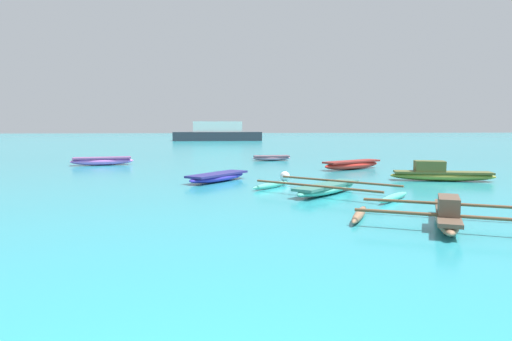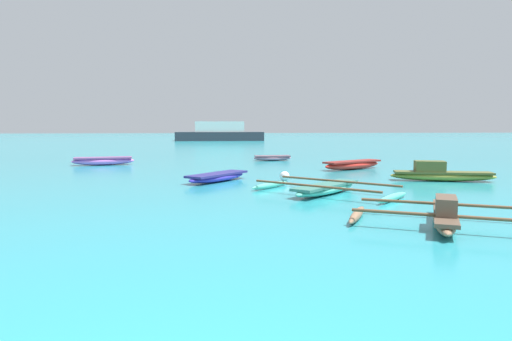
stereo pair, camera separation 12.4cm
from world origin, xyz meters
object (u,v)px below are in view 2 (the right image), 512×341
object	(u,v)px
moored_boat_2	(217,177)
moored_boat_3	(103,161)
moored_boat_6	(326,189)
moored_boat_1	(445,216)
moored_boat_4	(352,165)
distant_ferry	(220,133)
mooring_buoy_0	(285,176)
moored_boat_5	(440,174)
moored_boat_0	(272,158)

from	to	relation	value
moored_boat_2	moored_boat_3	distance (m)	9.74
moored_boat_3	moored_boat_6	xyz separation A→B (m)	(9.33, -11.16, -0.07)
moored_boat_1	moored_boat_4	xyz separation A→B (m)	(1.80, 12.28, 0.01)
moored_boat_3	distant_ferry	size ratio (longest dim) A/B	0.28
moored_boat_3	mooring_buoy_0	distance (m)	11.62
moored_boat_4	distant_ferry	xyz separation A→B (m)	(-5.82, 41.16, 0.84)
distant_ferry	moored_boat_6	bearing A→B (deg)	-86.94
distant_ferry	moored_boat_1	bearing A→B (deg)	-85.70
moored_boat_5	moored_boat_2	bearing A→B (deg)	-170.03
moored_boat_1	distant_ferry	xyz separation A→B (m)	(-4.01, 53.44, 0.85)
moored_boat_4	moored_boat_6	distance (m)	8.28
moored_boat_4	mooring_buoy_0	bearing A→B (deg)	-163.06
moored_boat_3	distant_ferry	distance (m)	38.24
moored_boat_1	moored_boat_2	world-z (taller)	moored_boat_1
moored_boat_6	moored_boat_2	bearing A→B (deg)	86.80
moored_boat_1	moored_boat_0	bearing A→B (deg)	30.45
moored_boat_5	moored_boat_3	bearing A→B (deg)	164.57
mooring_buoy_0	moored_boat_4	bearing A→B (deg)	47.41
moored_boat_0	moored_boat_3	world-z (taller)	moored_boat_3
moored_boat_1	mooring_buoy_0	distance (m)	8.24
moored_boat_6	distant_ferry	bearing A→B (deg)	46.22
mooring_buoy_0	moored_boat_6	bearing A→B (deg)	-76.72
moored_boat_2	moored_boat_3	bearing A→B (deg)	76.66
moored_boat_5	distant_ferry	world-z (taller)	distant_ferry
mooring_buoy_0	distant_ferry	world-z (taller)	distant_ferry
moored_boat_5	mooring_buoy_0	bearing A→B (deg)	-170.14
moored_boat_2	distant_ferry	size ratio (longest dim) A/B	0.25
moored_boat_0	moored_boat_6	distance (m)	13.33
moored_boat_0	distant_ferry	bearing A→B (deg)	90.51
moored_boat_4	moored_boat_5	bearing A→B (deg)	-98.56
moored_boat_1	moored_boat_4	size ratio (longest dim) A/B	1.25
mooring_buoy_0	distant_ferry	xyz separation A→B (m)	(-1.83, 45.49, 0.88)
moored_boat_0	moored_boat_2	distance (m)	10.41
moored_boat_0	moored_boat_2	size ratio (longest dim) A/B	0.78
moored_boat_5	mooring_buoy_0	size ratio (longest dim) A/B	10.41
moored_boat_2	moored_boat_5	xyz separation A→B (m)	(8.47, -0.67, 0.09)
moored_boat_6	moored_boat_3	bearing A→B (deg)	83.07
moored_boat_2	mooring_buoy_0	distance (m)	2.56
moored_boat_3	moored_boat_4	size ratio (longest dim) A/B	0.95
moored_boat_0	moored_boat_1	size ratio (longest dim) A/B	0.54
moored_boat_5	mooring_buoy_0	world-z (taller)	moored_boat_5
moored_boat_2	moored_boat_4	size ratio (longest dim) A/B	0.85
moored_boat_4	moored_boat_6	bearing A→B (deg)	-143.27
moored_boat_1	moored_boat_3	bearing A→B (deg)	60.35
moored_boat_3	moored_boat_6	size ratio (longest dim) A/B	0.71
moored_boat_0	moored_boat_1	bearing A→B (deg)	-89.48
moored_boat_2	mooring_buoy_0	world-z (taller)	mooring_buoy_0
moored_boat_1	distant_ferry	distance (m)	53.59
moored_boat_3	mooring_buoy_0	size ratio (longest dim) A/B	8.73
moored_boat_3	distant_ferry	xyz separation A→B (m)	(6.72, 37.63, 0.83)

